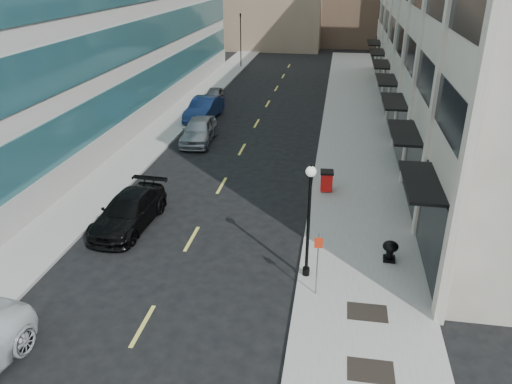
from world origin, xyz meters
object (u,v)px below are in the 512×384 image
(car_black_pickup, at_px, (129,211))
(trash_bin, at_px, (327,180))
(lamppost, at_px, (309,212))
(car_grey_sedan, at_px, (214,96))
(car_blue_sedan, at_px, (204,109))
(car_silver_sedan, at_px, (199,130))
(urn_planter, at_px, (390,249))
(sign_post, at_px, (318,256))
(traffic_signal, at_px, (240,17))

(car_black_pickup, distance_m, trash_bin, 10.39)
(lamppost, bearing_deg, car_grey_sedan, 111.23)
(car_black_pickup, bearing_deg, car_blue_sedan, 97.12)
(car_silver_sedan, distance_m, urn_planter, 18.02)
(car_blue_sedan, bearing_deg, trash_bin, -46.63)
(car_silver_sedan, distance_m, sign_post, 18.71)
(car_grey_sedan, relative_size, sign_post, 1.49)
(traffic_signal, height_order, car_blue_sedan, traffic_signal)
(car_silver_sedan, xyz_separation_m, lamppost, (8.50, -15.22, 2.06))
(car_silver_sedan, distance_m, car_grey_sedan, 10.68)
(car_silver_sedan, height_order, urn_planter, car_silver_sedan)
(car_black_pickup, relative_size, car_silver_sedan, 1.06)
(car_black_pickup, xyz_separation_m, lamppost, (8.50, -2.94, 2.14))
(car_grey_sedan, bearing_deg, car_silver_sedan, -87.23)
(car_black_pickup, relative_size, urn_planter, 5.97)
(car_black_pickup, relative_size, car_grey_sedan, 1.39)
(traffic_signal, height_order, car_grey_sedan, traffic_signal)
(car_silver_sedan, height_order, car_grey_sedan, car_silver_sedan)
(traffic_signal, height_order, sign_post, traffic_signal)
(car_silver_sedan, bearing_deg, traffic_signal, 91.18)
(car_grey_sedan, distance_m, sign_post, 28.96)
(sign_post, xyz_separation_m, urn_planter, (2.86, 2.79, -1.09))
(car_blue_sedan, xyz_separation_m, trash_bin, (10.04, -12.48, -0.10))
(car_blue_sedan, distance_m, car_grey_sedan, 5.17)
(traffic_signal, bearing_deg, urn_planter, -70.86)
(traffic_signal, bearing_deg, trash_bin, -71.68)
(car_black_pickup, height_order, car_grey_sedan, car_black_pickup)
(lamppost, height_order, sign_post, lamppost)
(car_blue_sedan, relative_size, trash_bin, 4.59)
(car_black_pickup, relative_size, sign_post, 2.07)
(traffic_signal, distance_m, car_silver_sedan, 27.53)
(car_grey_sedan, relative_size, urn_planter, 4.30)
(car_black_pickup, xyz_separation_m, car_silver_sedan, (0.00, 12.28, 0.08))
(car_grey_sedan, bearing_deg, lamppost, -74.18)
(car_black_pickup, xyz_separation_m, car_blue_sedan, (-1.06, 17.71, 0.09))
(lamppost, bearing_deg, sign_post, -69.46)
(urn_planter, bearing_deg, car_silver_sedan, 130.91)
(car_silver_sedan, xyz_separation_m, car_blue_sedan, (-1.06, 5.42, 0.01))
(trash_bin, bearing_deg, car_blue_sedan, 125.25)
(car_blue_sedan, distance_m, lamppost, 22.84)
(trash_bin, distance_m, sign_post, 9.40)
(car_blue_sedan, xyz_separation_m, sign_post, (10.01, -21.83, 0.93))
(car_silver_sedan, relative_size, lamppost, 1.06)
(urn_planter, bearing_deg, trash_bin, 113.28)
(car_blue_sedan, height_order, trash_bin, car_blue_sedan)
(car_blue_sedan, height_order, car_grey_sedan, car_blue_sedan)
(car_blue_sedan, bearing_deg, traffic_signal, 97.83)
(trash_bin, distance_m, lamppost, 8.45)
(traffic_signal, height_order, trash_bin, traffic_signal)
(traffic_signal, relative_size, lamppost, 1.49)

